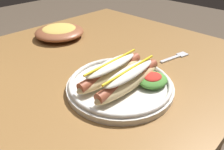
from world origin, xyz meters
name	(u,v)px	position (x,y,z in m)	size (l,w,h in m)	color
dining_table	(71,99)	(0.00, 0.00, 0.64)	(1.20, 0.88, 0.74)	olive
hot_dog_plate	(122,81)	(0.05, -0.18, 0.77)	(0.29, 0.29, 0.08)	silver
fork	(176,57)	(0.32, -0.19, 0.74)	(0.12, 0.04, 0.00)	silver
side_bowl	(59,31)	(0.15, 0.26, 0.76)	(0.20, 0.20, 0.05)	brown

